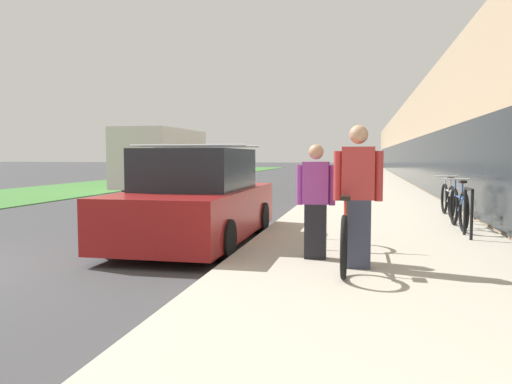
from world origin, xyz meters
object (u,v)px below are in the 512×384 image
(cruiser_bike_nearest, at_px, (459,208))
(person_bystander, at_px, (316,201))
(tandem_bicycle, at_px, (347,232))
(bike_rack_hoop, at_px, (468,207))
(parked_sedan_curbside, at_px, (197,201))
(person_rider, at_px, (358,196))
(moving_truck, at_px, (167,160))
(cruiser_bike_middle, at_px, (448,199))

(cruiser_bike_nearest, bearing_deg, person_bystander, -125.64)
(tandem_bicycle, distance_m, bike_rack_hoop, 3.07)
(bike_rack_hoop, xyz_separation_m, parked_sedan_curbside, (-4.54, -0.79, 0.09))
(person_rider, xyz_separation_m, moving_truck, (-8.14, 13.90, 0.32))
(person_bystander, relative_size, cruiser_bike_middle, 0.90)
(person_rider, bearing_deg, person_bystander, 141.72)
(cruiser_bike_middle, xyz_separation_m, moving_truck, (-10.13, 8.03, 0.81))
(cruiser_bike_middle, bearing_deg, cruiser_bike_nearest, -93.69)
(bike_rack_hoop, bearing_deg, cruiser_bike_middle, 86.78)
(tandem_bicycle, height_order, moving_truck, moving_truck)
(person_bystander, bearing_deg, person_rider, -38.28)
(bike_rack_hoop, height_order, moving_truck, moving_truck)
(cruiser_bike_middle, relative_size, moving_truck, 0.25)
(tandem_bicycle, relative_size, bike_rack_hoop, 3.25)
(cruiser_bike_middle, bearing_deg, tandem_bicycle, -111.16)
(tandem_bicycle, height_order, person_rider, person_rider)
(bike_rack_hoop, xyz_separation_m, cruiser_bike_middle, (0.18, 3.16, -0.13))
(person_rider, height_order, cruiser_bike_middle, person_rider)
(person_rider, bearing_deg, cruiser_bike_middle, 71.23)
(parked_sedan_curbside, bearing_deg, person_rider, -35.16)
(moving_truck, bearing_deg, cruiser_bike_middle, -38.38)
(tandem_bicycle, xyz_separation_m, cruiser_bike_middle, (2.14, 5.52, -0.00))
(bike_rack_hoop, bearing_deg, person_bystander, -136.22)
(cruiser_bike_nearest, relative_size, parked_sedan_curbside, 0.39)
(person_rider, height_order, bike_rack_hoop, person_rider)
(cruiser_bike_nearest, relative_size, cruiser_bike_middle, 1.01)
(person_rider, distance_m, cruiser_bike_nearest, 4.27)
(cruiser_bike_middle, bearing_deg, person_rider, -108.77)
(person_rider, height_order, parked_sedan_curbside, person_rider)
(cruiser_bike_nearest, height_order, parked_sedan_curbside, parked_sedan_curbside)
(person_bystander, distance_m, parked_sedan_curbside, 2.63)
(person_bystander, distance_m, moving_truck, 15.46)
(person_rider, bearing_deg, tandem_bicycle, 111.71)
(cruiser_bike_middle, relative_size, parked_sedan_curbside, 0.39)
(cruiser_bike_nearest, bearing_deg, cruiser_bike_middle, 86.31)
(person_bystander, xyz_separation_m, cruiser_bike_middle, (2.55, 5.43, -0.38))
(tandem_bicycle, bearing_deg, cruiser_bike_middle, 68.84)
(cruiser_bike_nearest, bearing_deg, moving_truck, 134.75)
(cruiser_bike_middle, bearing_deg, person_bystander, -115.15)
(parked_sedan_curbside, distance_m, moving_truck, 13.16)
(tandem_bicycle, distance_m, cruiser_bike_nearest, 4.00)
(bike_rack_hoop, bearing_deg, moving_truck, 131.67)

